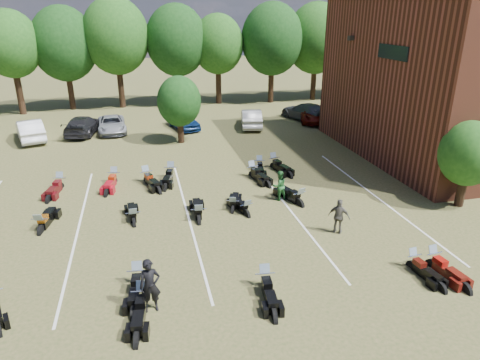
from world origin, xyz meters
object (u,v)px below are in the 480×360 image
object	(u,v)px
person_black	(150,286)
person_green	(279,186)
person_grey	(339,216)
motorcycle_14	(61,189)
motorcycle_3	(143,307)
car_4	(184,120)

from	to	relation	value
person_black	person_green	size ratio (longest dim) A/B	1.19
person_grey	motorcycle_14	world-z (taller)	person_grey
person_grey	motorcycle_3	distance (m)	9.16
person_green	car_4	bearing A→B (deg)	-90.40
person_grey	motorcycle_14	bearing A→B (deg)	5.67
motorcycle_14	car_4	bearing A→B (deg)	66.36
person_black	motorcycle_14	distance (m)	12.54
motorcycle_14	person_green	bearing A→B (deg)	-8.77
person_black	motorcycle_3	xyz separation A→B (m)	(-0.28, 0.21, -0.94)
person_grey	person_green	bearing A→B (deg)	-32.11
person_black	motorcycle_3	size ratio (longest dim) A/B	0.81
person_black	person_grey	distance (m)	8.95
motorcycle_3	motorcycle_14	bearing A→B (deg)	118.04
person_black	person_grey	size ratio (longest dim) A/B	1.16
car_4	person_green	bearing A→B (deg)	-92.47
person_black	person_green	distance (m)	10.14
person_green	person_grey	distance (m)	4.27
motorcycle_3	person_black	bearing A→B (deg)	-29.80
motorcycle_3	motorcycle_14	size ratio (longest dim) A/B	0.97
person_grey	motorcycle_3	bearing A→B (deg)	59.27
person_green	person_black	bearing A→B (deg)	35.70
car_4	person_black	bearing A→B (deg)	-112.88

